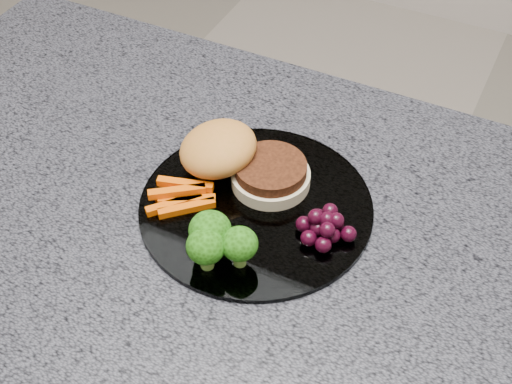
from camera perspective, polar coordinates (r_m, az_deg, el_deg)
countertop at (r=0.77m, az=4.23°, el=-5.79°), size 1.20×0.60×0.04m
plate at (r=0.79m, az=0.00°, el=-1.17°), size 0.26×0.26×0.01m
burger at (r=0.81m, az=-1.56°, el=2.53°), size 0.17×0.12×0.05m
carrot_sticks at (r=0.79m, az=-5.94°, el=-0.37°), size 0.07×0.07×0.02m
broccoli at (r=0.72m, az=-3.16°, el=-3.83°), size 0.08×0.06×0.05m
grape_bunch at (r=0.75m, az=5.53°, el=-2.76°), size 0.07×0.05×0.03m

